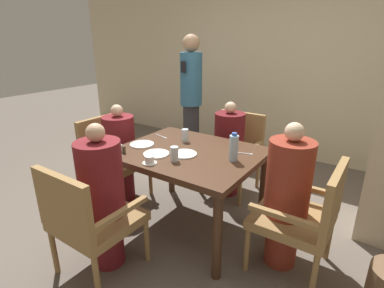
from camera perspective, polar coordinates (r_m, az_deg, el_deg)
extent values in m
plane|color=#60564C|center=(2.94, -0.55, -15.04)|extent=(16.00, 16.00, 0.00)
cube|color=beige|center=(4.50, 16.96, 15.47)|extent=(8.00, 0.06, 2.80)
cube|color=#422819|center=(2.59, -0.61, -1.86)|extent=(1.20, 0.97, 0.05)
cylinder|color=#422819|center=(2.80, -14.95, -9.29)|extent=(0.07, 0.07, 0.70)
cylinder|color=#422819|center=(2.21, 4.84, -17.32)|extent=(0.07, 0.07, 0.70)
cylinder|color=#422819|center=(3.35, -3.99, -3.64)|extent=(0.07, 0.07, 0.70)
cylinder|color=#422819|center=(2.87, 13.38, -8.36)|extent=(0.07, 0.07, 0.70)
cube|color=olive|center=(3.29, -14.00, -3.49)|extent=(0.54, 0.54, 0.07)
cube|color=olive|center=(3.39, -17.20, 1.39)|extent=(0.05, 0.54, 0.43)
cube|color=olive|center=(3.39, -11.13, 0.26)|extent=(0.48, 0.04, 0.04)
cube|color=olive|center=(3.09, -17.64, -2.31)|extent=(0.48, 0.04, 0.04)
cylinder|color=olive|center=(3.38, -7.92, -6.59)|extent=(0.04, 0.04, 0.37)
cylinder|color=olive|center=(3.08, -13.93, -9.75)|extent=(0.04, 0.04, 0.37)
cylinder|color=olive|center=(3.69, -13.50, -4.61)|extent=(0.04, 0.04, 0.37)
cylinder|color=olive|center=(3.42, -19.40, -7.23)|extent=(0.04, 0.04, 0.37)
cylinder|color=maroon|center=(3.33, -13.04, -6.69)|extent=(0.24, 0.24, 0.44)
cylinder|color=maroon|center=(3.15, -13.68, 0.87)|extent=(0.32, 0.32, 0.48)
sphere|color=beige|center=(3.07, -14.13, 6.20)|extent=(0.12, 0.12, 0.12)
cube|color=olive|center=(3.36, 7.38, -2.52)|extent=(0.54, 0.54, 0.07)
cube|color=olive|center=(3.49, 9.43, 2.57)|extent=(0.54, 0.05, 0.43)
cube|color=olive|center=(3.21, 11.46, -0.89)|extent=(0.04, 0.48, 0.04)
cube|color=olive|center=(3.42, 3.78, 0.76)|extent=(0.04, 0.48, 0.04)
cylinder|color=olive|center=(3.17, 9.09, -8.53)|extent=(0.04, 0.04, 0.37)
cylinder|color=olive|center=(3.37, 1.69, -6.45)|extent=(0.04, 0.04, 0.37)
cylinder|color=olive|center=(3.57, 12.43, -5.40)|extent=(0.04, 0.04, 0.37)
cylinder|color=olive|center=(3.75, 5.65, -3.74)|extent=(0.04, 0.04, 0.37)
cylinder|color=#5B1419|center=(3.39, 6.78, -5.77)|extent=(0.24, 0.24, 0.44)
cylinder|color=#5B1419|center=(3.22, 7.11, 1.68)|extent=(0.32, 0.32, 0.48)
sphere|color=beige|center=(3.14, 7.34, 6.91)|extent=(0.12, 0.12, 0.12)
cube|color=olive|center=(2.39, 18.55, -13.39)|extent=(0.54, 0.54, 0.07)
cube|color=olive|center=(2.23, 25.44, -9.45)|extent=(0.05, 0.54, 0.43)
cube|color=olive|center=(2.10, 17.02, -13.14)|extent=(0.48, 0.04, 0.04)
cube|color=olive|center=(2.53, 20.56, -7.68)|extent=(0.48, 0.04, 0.04)
cylinder|color=olive|center=(2.39, 10.39, -19.15)|extent=(0.04, 0.04, 0.37)
cylinder|color=olive|center=(2.76, 14.62, -13.63)|extent=(0.04, 0.04, 0.37)
cylinder|color=olive|center=(2.30, 22.21, -22.39)|extent=(0.04, 0.04, 0.37)
cylinder|color=olive|center=(2.68, 24.62, -16.06)|extent=(0.04, 0.04, 0.37)
cylinder|color=maroon|center=(2.51, 16.70, -16.65)|extent=(0.24, 0.24, 0.44)
cylinder|color=maroon|center=(2.25, 17.96, -6.24)|extent=(0.32, 0.32, 0.56)
sphere|color=beige|center=(2.13, 18.94, 2.20)|extent=(0.13, 0.13, 0.13)
cube|color=olive|center=(2.36, -17.37, -13.75)|extent=(0.54, 0.54, 0.07)
cube|color=olive|center=(2.12, -23.37, -10.78)|extent=(0.54, 0.05, 0.43)
cube|color=olive|center=(2.46, -21.45, -8.58)|extent=(0.04, 0.48, 0.04)
cube|color=olive|center=(2.11, -13.42, -12.66)|extent=(0.04, 0.48, 0.04)
cylinder|color=olive|center=(2.76, -16.19, -13.76)|extent=(0.04, 0.04, 0.37)
cylinder|color=olive|center=(2.46, -8.61, -17.67)|extent=(0.04, 0.04, 0.37)
cylinder|color=olive|center=(2.55, -24.78, -18.06)|extent=(0.04, 0.04, 0.37)
cylinder|color=olive|center=(2.23, -17.66, -23.33)|extent=(0.04, 0.04, 0.37)
cylinder|color=maroon|center=(2.49, -15.81, -16.78)|extent=(0.24, 0.24, 0.44)
cylinder|color=maroon|center=(2.24, -17.00, -6.36)|extent=(0.32, 0.32, 0.56)
sphere|color=tan|center=(2.11, -17.93, 2.07)|extent=(0.13, 0.13, 0.13)
cylinder|color=#2D2D33|center=(4.20, -0.16, 2.13)|extent=(0.22, 0.22, 0.80)
cylinder|color=teal|center=(4.04, -0.17, 12.23)|extent=(0.29, 0.29, 0.68)
sphere|color=tan|center=(4.00, -0.18, 18.67)|extent=(0.22, 0.22, 0.22)
cube|color=black|center=(3.88, -1.68, 14.45)|extent=(0.07, 0.01, 0.14)
cylinder|color=white|center=(2.50, -1.56, -1.91)|extent=(0.22, 0.22, 0.01)
cylinder|color=white|center=(2.52, -6.82, -1.86)|extent=(0.22, 0.22, 0.01)
cylinder|color=white|center=(2.76, -9.52, -0.06)|extent=(0.22, 0.22, 0.01)
cylinder|color=white|center=(2.35, -8.06, -3.62)|extent=(0.11, 0.11, 0.01)
cylinder|color=white|center=(2.34, -8.10, -2.89)|extent=(0.08, 0.08, 0.06)
cylinder|color=#A3C6DB|center=(2.37, 7.96, -0.80)|extent=(0.07, 0.07, 0.21)
cylinder|color=#3359B2|center=(2.34, 8.09, 1.84)|extent=(0.04, 0.04, 0.02)
cylinder|color=silver|center=(2.36, -3.37, -1.91)|extent=(0.06, 0.06, 0.12)
cylinder|color=silver|center=(2.80, -1.33, 1.66)|extent=(0.06, 0.06, 0.12)
cylinder|color=white|center=(2.62, -13.41, -0.83)|extent=(0.03, 0.03, 0.07)
cylinder|color=#4C3D2D|center=(2.59, -12.82, -1.04)|extent=(0.03, 0.03, 0.06)
cube|color=silver|center=(2.57, 9.38, -1.70)|extent=(0.15, 0.05, 0.00)
cube|color=silver|center=(2.56, 11.04, -1.89)|extent=(0.04, 0.03, 0.00)
cube|color=silver|center=(2.98, -6.04, 1.55)|extent=(0.15, 0.04, 0.00)
cube|color=silver|center=(2.93, -5.17, 1.21)|extent=(0.06, 0.03, 0.00)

